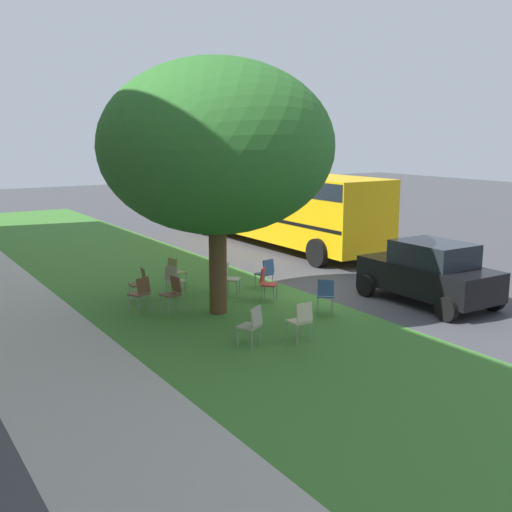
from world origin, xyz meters
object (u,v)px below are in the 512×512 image
at_px(chair_8, 175,270).
at_px(chair_9, 230,276).
at_px(chair_6, 252,323).
at_px(chair_2, 325,293).
at_px(chair_3, 267,281).
at_px(chair_5, 174,279).
at_px(parked_car, 429,272).
at_px(chair_1, 141,291).
at_px(chair_7, 172,291).
at_px(street_tree, 216,147).
at_px(chair_4, 266,272).
at_px(chair_10, 140,281).
at_px(chair_0, 301,318).
at_px(school_bus, 281,201).

distance_m(chair_8, chair_9, 1.78).
bearing_deg(chair_6, chair_2, -68.43).
relative_size(chair_3, chair_5, 1.00).
height_order(chair_2, parked_car, parked_car).
relative_size(chair_1, chair_7, 1.00).
bearing_deg(chair_5, chair_1, 121.92).
height_order(street_tree, chair_3, street_tree).
distance_m(chair_3, chair_8, 2.95).
height_order(chair_4, chair_10, same).
distance_m(street_tree, chair_0, 4.60).
height_order(parked_car, school_bus, school_bus).
relative_size(chair_1, chair_10, 1.00).
bearing_deg(chair_7, school_bus, -50.66).
bearing_deg(chair_4, parked_car, -142.12).
bearing_deg(chair_6, chair_3, -38.10).
bearing_deg(chair_10, chair_5, -102.38).
relative_size(chair_0, chair_3, 1.00).
distance_m(chair_7, chair_10, 1.44).
relative_size(chair_10, parked_car, 0.24).
height_order(chair_7, chair_9, same).
xyz_separation_m(street_tree, chair_6, (-2.62, 0.66, -3.55)).
bearing_deg(chair_7, chair_8, -26.98).
relative_size(street_tree, chair_5, 6.98).
bearing_deg(street_tree, chair_7, 51.88).
bearing_deg(chair_7, street_tree, -128.12).
bearing_deg(chair_7, chair_1, 58.75).
xyz_separation_m(chair_3, chair_6, (-2.93, 2.30, 0.00)).
bearing_deg(school_bus, chair_10, 121.41).
xyz_separation_m(chair_1, chair_8, (1.75, -1.77, 0.00)).
xyz_separation_m(chair_6, parked_car, (0.40, -5.70, 0.32)).
bearing_deg(chair_1, school_bus, -54.90).
xyz_separation_m(chair_4, chair_6, (-3.94, 2.94, 0.00)).
bearing_deg(chair_0, chair_9, -9.61).
xyz_separation_m(chair_8, parked_car, (-5.09, -4.86, 0.32)).
distance_m(chair_4, chair_9, 1.17).
xyz_separation_m(chair_1, chair_2, (-2.62, -3.78, 0.00)).
bearing_deg(chair_4, chair_0, 155.92).
bearing_deg(chair_7, chair_4, -79.26).
relative_size(chair_0, chair_5, 1.00).
bearing_deg(chair_2, chair_6, 111.57).
height_order(chair_3, chair_4, same).
height_order(chair_0, chair_4, same).
height_order(chair_2, chair_4, same).
height_order(chair_3, chair_10, same).
height_order(chair_3, chair_8, same).
height_order(street_tree, chair_8, street_tree).
height_order(chair_7, chair_10, same).
relative_size(chair_3, chair_8, 1.00).
bearing_deg(street_tree, school_bus, -43.92).
bearing_deg(chair_6, parked_car, -85.96).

